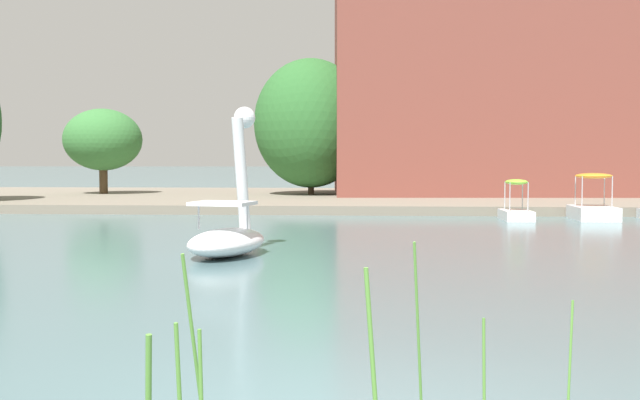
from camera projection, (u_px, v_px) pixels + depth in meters
name	position (u px, v px, depth m)	size (l,w,h in m)	color
shore_bank_far	(368.00, 198.00, 37.99)	(145.29, 19.07, 0.36)	slate
swan_boat	(229.00, 229.00, 16.58)	(1.98, 3.03, 3.40)	white
pedal_boat_lime	(516.00, 208.00, 26.47)	(0.99, 1.90, 1.46)	white
pedal_boat_orange	(593.00, 206.00, 26.55)	(1.46, 2.25, 1.68)	white
tree_broadleaf_right	(103.00, 140.00, 39.14)	(5.37, 5.23, 4.52)	#4C3823
tree_willow_overhanging	(311.00, 123.00, 38.11)	(7.38, 7.13, 7.03)	#423323
apartment_block	(473.00, 77.00, 40.30)	(15.04, 11.48, 12.67)	brown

